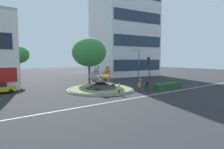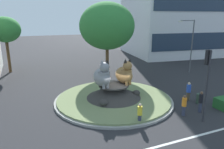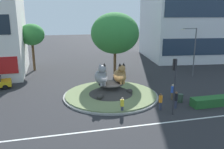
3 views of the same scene
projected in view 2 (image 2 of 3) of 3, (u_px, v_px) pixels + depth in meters
name	position (u px, v px, depth m)	size (l,w,h in m)	color
ground_plane	(114.00, 100.00, 19.67)	(160.00, 160.00, 0.00)	#28282B
lane_centreline	(164.00, 145.00, 12.76)	(112.00, 0.20, 0.01)	silver
roundabout_island	(114.00, 95.00, 19.53)	(10.87, 10.87, 1.53)	gray
cat_statue_grey	(102.00, 76.00, 18.61)	(1.64, 2.64, 2.53)	gray
cat_statue_tabby	(125.00, 74.00, 19.53)	(1.59, 2.57, 2.42)	#9E703D
traffic_light_mast	(207.00, 73.00, 14.80)	(0.33, 0.46, 5.33)	#2D2D33
broadleaf_tree_behind_island	(107.00, 26.00, 26.60)	(7.00, 7.00, 9.43)	brown
second_tree_near_tower	(5.00, 30.00, 28.34)	(4.04, 4.04, 7.65)	brown
streetlight_arm	(190.00, 42.00, 28.82)	(2.24, 0.63, 7.21)	#4C4C51
pedestrian_yellow_shirt	(140.00, 114.00, 15.04)	(0.35, 0.35, 1.61)	#33384C
pedestrian_blue_shirt	(188.00, 91.00, 19.42)	(0.40, 0.40, 1.76)	brown
pedestrian_orange_shirt	(184.00, 105.00, 16.41)	(0.37, 0.37, 1.70)	#33384C
pedestrian_black_shirt	(201.00, 101.00, 16.98)	(0.34, 0.34, 1.79)	#33384C
litter_bin	(199.00, 99.00, 18.88)	(0.56, 0.56, 0.90)	#2D4233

